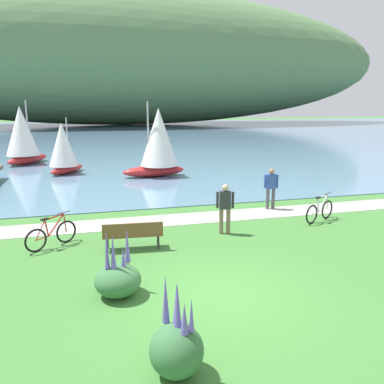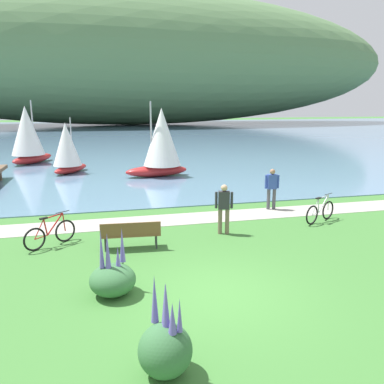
% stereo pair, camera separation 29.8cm
% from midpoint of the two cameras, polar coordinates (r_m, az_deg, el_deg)
% --- Properties ---
extents(ground_plane, '(200.00, 200.00, 0.00)m').
position_cam_midpoint_polar(ground_plane, '(9.49, 4.69, -14.57)').
color(ground_plane, '#3D7533').
extents(bay_water, '(180.00, 80.00, 0.04)m').
position_cam_midpoint_polar(bay_water, '(56.03, -10.80, 8.21)').
color(bay_water, '#5B7F9E').
rests_on(bay_water, ground).
extents(distant_hillside, '(108.42, 28.00, 25.11)m').
position_cam_midpoint_polar(distant_hillside, '(80.59, -8.80, 18.61)').
color(distant_hillside, '#567A4C').
rests_on(distant_hillside, bay_water).
extents(shoreline_path, '(60.00, 1.50, 0.01)m').
position_cam_midpoint_polar(shoreline_path, '(14.99, -2.57, -4.05)').
color(shoreline_path, '#A39E93').
rests_on(shoreline_path, ground).
extents(park_bench_near_camera, '(1.83, 0.61, 0.88)m').
position_cam_midpoint_polar(park_bench_near_camera, '(12.05, -8.18, -5.88)').
color(park_bench_near_camera, brown).
rests_on(park_bench_near_camera, ground).
extents(bicycle_leaning_near_bench, '(1.61, 0.83, 1.01)m').
position_cam_midpoint_polar(bicycle_leaning_near_bench, '(15.45, 18.65, -2.70)').
color(bicycle_leaning_near_bench, black).
rests_on(bicycle_leaning_near_bench, ground).
extents(bicycle_beside_path, '(1.45, 1.11, 1.01)m').
position_cam_midpoint_polar(bicycle_beside_path, '(12.93, -19.24, -5.75)').
color(bicycle_beside_path, black).
rests_on(bicycle_beside_path, ground).
extents(person_at_shoreline, '(0.61, 0.27, 1.71)m').
position_cam_midpoint_polar(person_at_shoreline, '(16.58, 12.02, 0.80)').
color(person_at_shoreline, '#4C4C51').
rests_on(person_at_shoreline, ground).
extents(person_on_the_grass, '(0.59, 0.31, 1.71)m').
position_cam_midpoint_polar(person_on_the_grass, '(13.23, 5.30, -2.03)').
color(person_on_the_grass, '#72604C').
rests_on(person_on_the_grass, ground).
extents(echium_bush_closest_to_camera, '(0.89, 0.89, 1.66)m').
position_cam_midpoint_polar(echium_bush_closest_to_camera, '(6.84, -2.57, -21.57)').
color(echium_bush_closest_to_camera, '#386B3D').
rests_on(echium_bush_closest_to_camera, ground).
extents(echium_bush_beside_closest, '(1.07, 1.07, 1.62)m').
position_cam_midpoint_polar(echium_bush_beside_closest, '(9.43, -10.54, -12.22)').
color(echium_bush_beside_closest, '#386B3D').
rests_on(echium_bush_beside_closest, ground).
extents(sailboat_nearest_to_shore, '(3.26, 3.79, 4.49)m').
position_cam_midpoint_polar(sailboat_nearest_to_shore, '(30.45, -22.53, 7.74)').
color(sailboat_nearest_to_shore, '#B22323').
rests_on(sailboat_nearest_to_shore, bay_water).
extents(sailboat_mid_bay, '(2.54, 2.86, 3.43)m').
position_cam_midpoint_polar(sailboat_mid_bay, '(25.47, -17.38, 6.19)').
color(sailboat_mid_bay, '#B22323').
rests_on(sailboat_mid_bay, bay_water).
extents(sailboat_toward_hillside, '(3.84, 2.44, 4.40)m').
position_cam_midpoint_polar(sailboat_toward_hillside, '(23.42, -4.14, 7.32)').
color(sailboat_toward_hillside, '#B22323').
rests_on(sailboat_toward_hillside, bay_water).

